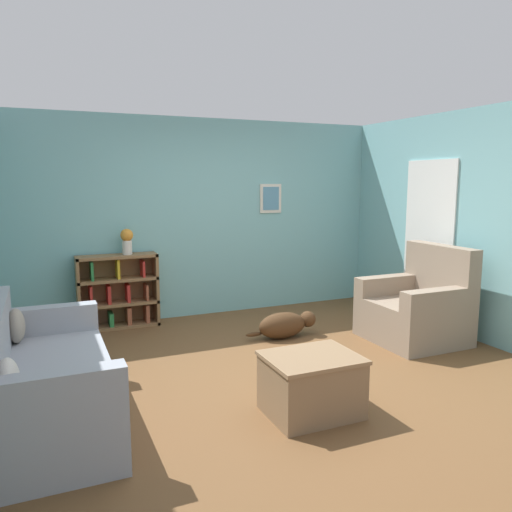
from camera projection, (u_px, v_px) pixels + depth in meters
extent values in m
plane|color=brown|center=(273.00, 370.00, 4.79)|extent=(14.00, 14.00, 0.00)
cube|color=#7AB7BC|center=(201.00, 218.00, 6.63)|extent=(5.60, 0.10, 2.60)
cube|color=silver|center=(271.00, 198.00, 6.93)|extent=(0.32, 0.02, 0.40)
cube|color=#568EAD|center=(271.00, 198.00, 6.92)|extent=(0.24, 0.01, 0.32)
cube|color=#7AB7BC|center=(478.00, 225.00, 5.60)|extent=(0.10, 5.00, 2.60)
cube|color=white|center=(428.00, 243.00, 6.25)|extent=(0.02, 0.84, 2.05)
sphere|color=tan|center=(448.00, 248.00, 5.93)|extent=(0.05, 0.05, 0.05)
cube|color=#9399A3|center=(51.00, 395.00, 3.68)|extent=(0.86, 1.81, 0.47)
cube|color=#9399A3|center=(51.00, 393.00, 2.87)|extent=(0.86, 0.16, 0.24)
cube|color=#9399A3|center=(46.00, 320.00, 4.37)|extent=(0.86, 0.16, 0.24)
ellipsoid|color=beige|center=(8.00, 382.00, 2.95)|extent=(0.14, 0.29, 0.29)
ellipsoid|color=gray|center=(16.00, 326.00, 4.10)|extent=(0.14, 0.29, 0.29)
cube|color=olive|center=(78.00, 295.00, 5.94)|extent=(0.04, 0.28, 0.90)
cube|color=olive|center=(156.00, 288.00, 6.30)|extent=(0.04, 0.28, 0.90)
cube|color=olive|center=(117.00, 289.00, 6.24)|extent=(0.96, 0.02, 0.90)
cube|color=olive|center=(120.00, 325.00, 6.18)|extent=(0.96, 0.28, 0.04)
cube|color=olive|center=(119.00, 303.00, 6.14)|extent=(0.96, 0.28, 0.04)
cube|color=olive|center=(118.00, 279.00, 6.10)|extent=(0.96, 0.28, 0.04)
cube|color=olive|center=(117.00, 256.00, 6.05)|extent=(0.96, 0.28, 0.04)
cube|color=#7A2D84|center=(91.00, 322.00, 6.03)|extent=(0.03, 0.21, 0.18)
cube|color=#B22823|center=(91.00, 295.00, 5.98)|extent=(0.03, 0.21, 0.24)
cube|color=#287A3D|center=(92.00, 271.00, 5.95)|extent=(0.03, 0.21, 0.23)
cube|color=#287A3D|center=(111.00, 320.00, 6.12)|extent=(0.05, 0.21, 0.18)
cube|color=#B22823|center=(109.00, 294.00, 6.07)|extent=(0.04, 0.21, 0.22)
cube|color=gold|center=(118.00, 268.00, 6.07)|extent=(0.03, 0.21, 0.23)
cube|color=brown|center=(128.00, 316.00, 6.20)|extent=(0.05, 0.21, 0.23)
cube|color=#B22823|center=(128.00, 293.00, 6.16)|extent=(0.04, 0.21, 0.22)
cube|color=#B22823|center=(143.00, 268.00, 6.19)|extent=(0.03, 0.21, 0.20)
cube|color=brown|center=(147.00, 313.00, 6.29)|extent=(0.04, 0.21, 0.24)
cube|color=brown|center=(146.00, 292.00, 6.25)|extent=(0.03, 0.21, 0.19)
cube|color=gray|center=(413.00, 321.00, 5.63)|extent=(0.93, 0.99, 0.46)
cube|color=gray|center=(441.00, 272.00, 5.70)|extent=(0.18, 0.99, 0.62)
cube|color=gray|center=(440.00, 299.00, 5.22)|extent=(0.93, 0.18, 0.22)
cube|color=gray|center=(391.00, 285.00, 5.95)|extent=(0.93, 0.18, 0.22)
cube|color=#846647|center=(311.00, 385.00, 3.86)|extent=(0.68, 0.55, 0.47)
cube|color=#8F6E4D|center=(312.00, 358.00, 3.83)|extent=(0.71, 0.57, 0.03)
ellipsoid|color=#472D19|center=(282.00, 325.00, 5.72)|extent=(0.57, 0.27, 0.30)
sphere|color=#472D19|center=(308.00, 319.00, 5.85)|extent=(0.19, 0.19, 0.19)
ellipsoid|color=#472D19|center=(254.00, 334.00, 5.64)|extent=(0.20, 0.05, 0.05)
cylinder|color=silver|center=(127.00, 247.00, 6.09)|extent=(0.12, 0.12, 0.17)
sphere|color=orange|center=(127.00, 235.00, 6.07)|extent=(0.15, 0.15, 0.15)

